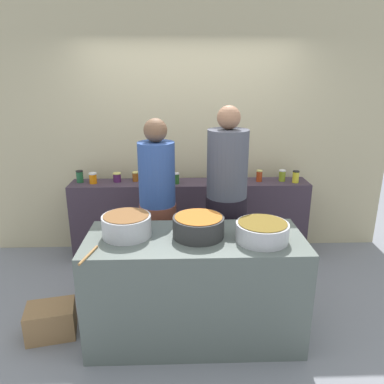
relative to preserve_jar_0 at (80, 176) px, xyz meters
name	(u,v)px	position (x,y,z in m)	size (l,w,h in m)	color
ground	(193,311)	(1.24, -1.13, -1.00)	(12.00, 12.00, 0.00)	gray
storefront_wall	(189,127)	(1.24, 0.32, 0.50)	(4.80, 0.12, 3.00)	#BCAF89
display_shelf	(190,220)	(1.24, -0.03, -0.53)	(2.70, 0.36, 0.93)	#3A2E3B
prep_table	(195,287)	(1.24, -1.43, -0.55)	(1.70, 0.70, 0.89)	#535D58
preserve_jar_0	(80,176)	(0.00, 0.00, 0.00)	(0.08, 0.08, 0.14)	#1F5632
preserve_jar_1	(93,178)	(0.16, -0.05, -0.01)	(0.09, 0.09, 0.12)	orange
preserve_jar_2	(117,177)	(0.42, 0.01, -0.02)	(0.09, 0.09, 0.10)	#471C49
preserve_jar_3	(136,177)	(0.62, 0.03, -0.01)	(0.07, 0.07, 0.11)	brown
preserve_jar_4	(154,175)	(0.83, 0.00, 0.00)	(0.07, 0.07, 0.14)	#5F951D
preserve_jar_5	(176,178)	(1.09, -0.09, -0.01)	(0.07, 0.07, 0.12)	#295B24
preserve_jar_6	(221,179)	(1.59, -0.10, -0.01)	(0.08, 0.08, 0.11)	#421F54
preserve_jar_7	(237,177)	(1.77, -0.10, 0.01)	(0.08, 0.08, 0.15)	#BB3910
preserve_jar_8	(259,176)	(2.03, -0.03, 0.00)	(0.07, 0.07, 0.13)	#A63615
preserve_jar_9	(282,175)	(2.30, -0.02, 0.00)	(0.08, 0.08, 0.13)	olive
preserve_jar_10	(296,177)	(2.44, -0.09, 0.00)	(0.08, 0.08, 0.14)	gold
cooking_pot_left	(127,226)	(0.71, -1.39, -0.02)	(0.38, 0.38, 0.17)	#B7B7BC
cooking_pot_center	(198,227)	(1.27, -1.42, -0.03)	(0.40, 0.40, 0.16)	#2D2D2D
cooking_pot_right	(262,232)	(1.75, -1.51, -0.03)	(0.40, 0.40, 0.15)	#B7B7BC
wooden_spoon	(88,255)	(0.49, -1.72, -0.10)	(0.02, 0.02, 0.27)	#9E703D
cook_with_tongs	(158,220)	(0.92, -0.82, -0.21)	(0.35, 0.35, 1.73)	brown
cook_in_cap	(226,214)	(1.56, -0.81, -0.16)	(0.39, 0.39, 1.84)	black
bread_crate	(51,321)	(0.04, -1.41, -0.87)	(0.39, 0.29, 0.26)	olive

